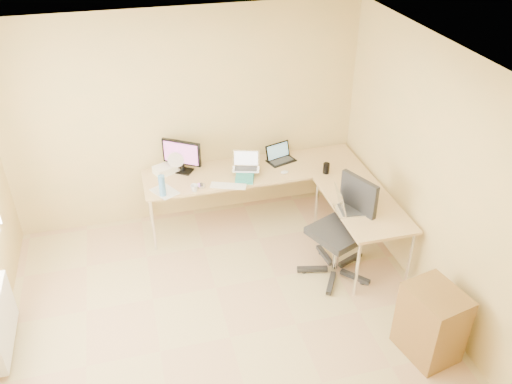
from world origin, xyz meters
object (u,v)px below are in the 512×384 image
object	(u,v)px
cabinet	(431,323)
keyboard	(228,186)
laptop_center	(246,162)
water_bottle	(162,186)
desk_return	(360,229)
office_chair	(338,236)
desk_fan	(176,162)
mug	(194,188)
laptop_return	(350,202)
monitor	(182,156)
desk_main	(254,195)
laptop_black	(281,154)

from	to	relation	value
cabinet	keyboard	bearing A→B (deg)	110.64
laptop_center	water_bottle	distance (m)	1.04
desk_return	water_bottle	bearing A→B (deg)	161.51
water_bottle	cabinet	distance (m)	3.09
laptop_center	office_chair	xyz separation A→B (m)	(0.72, -1.17, -0.38)
laptop_center	keyboard	size ratio (longest dim) A/B	0.78
water_bottle	laptop_center	bearing A→B (deg)	14.07
desk_fan	keyboard	bearing A→B (deg)	-37.22
mug	desk_fan	bearing A→B (deg)	105.34
keyboard	desk_fan	xyz separation A→B (m)	(-0.53, 0.50, 0.12)
laptop_center	laptop_return	xyz separation A→B (m)	(0.87, -1.06, -0.03)
monitor	laptop_center	bearing A→B (deg)	16.57
mug	water_bottle	size ratio (longest dim) A/B	0.34
desk_return	desk_main	bearing A→B (deg)	134.27
keyboard	water_bottle	bearing A→B (deg)	-158.11
keyboard	water_bottle	distance (m)	0.75
monitor	laptop_black	size ratio (longest dim) A/B	1.43
desk_fan	office_chair	world-z (taller)	office_chair
keyboard	cabinet	distance (m)	2.61
desk_fan	cabinet	world-z (taller)	desk_fan
desk_main	mug	bearing A→B (deg)	-158.95
desk_return	laptop_return	size ratio (longest dim) A/B	3.72
keyboard	mug	world-z (taller)	mug
desk_return	water_bottle	distance (m)	2.27
desk_fan	office_chair	bearing A→B (deg)	-36.73
desk_return	cabinet	xyz separation A→B (m)	(0.04, -1.47, -0.01)
keyboard	water_bottle	size ratio (longest dim) A/B	1.60
desk_main	monitor	bearing A→B (deg)	167.91
laptop_black	office_chair	size ratio (longest dim) A/B	0.30
water_bottle	office_chair	size ratio (longest dim) A/B	0.22
laptop_black	desk_main	bearing A→B (deg)	179.72
monitor	desk_fan	world-z (taller)	monitor
keyboard	office_chair	bearing A→B (deg)	-20.74
water_bottle	laptop_return	distance (m)	2.05
laptop_return	monitor	bearing A→B (deg)	58.10
laptop_return	cabinet	world-z (taller)	laptop_return
mug	office_chair	distance (m)	1.68
mug	office_chair	bearing A→B (deg)	-33.46
water_bottle	desk_fan	size ratio (longest dim) A/B	1.02
laptop_center	office_chair	bearing A→B (deg)	-40.79
laptop_black	cabinet	bearing A→B (deg)	-93.82
mug	desk_fan	size ratio (longest dim) A/B	0.35
laptop_return	desk_fan	bearing A→B (deg)	58.93
mug	cabinet	size ratio (longest dim) A/B	0.12
desk_return	mug	xyz separation A→B (m)	(-1.75, 0.70, 0.41)
desk_fan	desk_main	bearing A→B (deg)	-6.23
desk_main	keyboard	size ratio (longest dim) A/B	6.49
desk_return	office_chair	bearing A→B (deg)	-150.08
laptop_black	mug	size ratio (longest dim) A/B	3.87
desk_return	laptop_return	world-z (taller)	laptop_return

